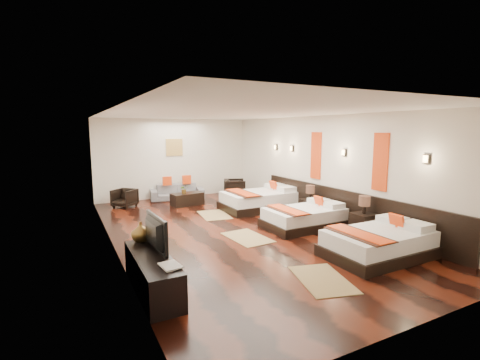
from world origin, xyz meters
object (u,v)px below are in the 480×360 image
table_plant (184,189)px  bed_far (260,200)px  nightstand_a (363,222)px  book (162,268)px  nightstand_b (310,206)px  tv (151,233)px  sofa (177,192)px  bed_near (379,243)px  tv_console (152,273)px  armchair_right (235,188)px  coffee_table (187,199)px  armchair_left (125,198)px  bed_mid (305,217)px  figurine (141,232)px

table_plant → bed_far: bearing=-39.4°
nightstand_a → book: size_ratio=2.74×
nightstand_b → tv: 5.38m
sofa → nightstand_a: bearing=-56.4°
bed_near → book: bearing=179.8°
tv_console → armchair_right: size_ratio=2.46×
bed_far → table_plant: (-1.89, 1.55, 0.25)m
nightstand_b → coffee_table: size_ratio=0.90×
nightstand_a → table_plant: (-2.64, 4.93, 0.22)m
nightstand_a → table_plant: 5.60m
nightstand_b → table_plant: nightstand_b is taller
book → table_plant: bearing=69.0°
armchair_left → coffee_table: size_ratio=0.64×
nightstand_a → tv_console: bearing=-174.1°
bed_near → bed_far: bed_far is taller
bed_mid → tv_console: bearing=-158.1°
nightstand_b → coffee_table: bearing=129.7°
nightstand_b → armchair_left: nightstand_b is taller
tv_console → tv: (0.05, 0.25, 0.55)m
bed_far → nightstand_a: 3.46m
tv_console → coffee_table: size_ratio=1.80×
armchair_right → book: bearing=167.7°
sofa → figurine: bearing=-101.8°
nightstand_a → figurine: bearing=177.3°
tv_console → book: 0.63m
book → armchair_right: bearing=56.1°
nightstand_b → coffee_table: 3.96m
bed_far → nightstand_a: size_ratio=2.39×
figurine → bed_far: bearing=36.8°
bed_near → tv: (-4.15, 0.82, 0.55)m
armchair_left → sofa: bearing=60.2°
bed_far → nightstand_b: (0.75, -1.46, 0.03)m
book → coffee_table: (2.42, 6.04, -0.37)m
sofa → bed_near: bearing=-65.1°
bed_near → coffee_table: size_ratio=2.05×
tv_console → figurine: (0.00, 0.75, 0.44)m
bed_mid → tv: tv is taller
bed_near → nightstand_a: 1.32m
sofa → coffee_table: sofa is taller
bed_mid → nightstand_a: (0.75, -1.17, 0.07)m
tv → sofa: bearing=-23.8°
bed_near → bed_mid: (-0.00, 2.27, -0.01)m
coffee_table → armchair_right: bearing=12.9°
bed_near → sofa: (-1.78, 7.11, -0.00)m
bed_mid → armchair_right: bed_mid is taller
nightstand_b → bed_mid: bearing=-135.3°
bed_far → armchair_left: (-3.62, 2.23, -0.00)m
nightstand_a → armchair_right: size_ratio=1.27×
bed_far → sofa: bearing=124.0°
table_plant → armchair_left: bearing=158.7°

